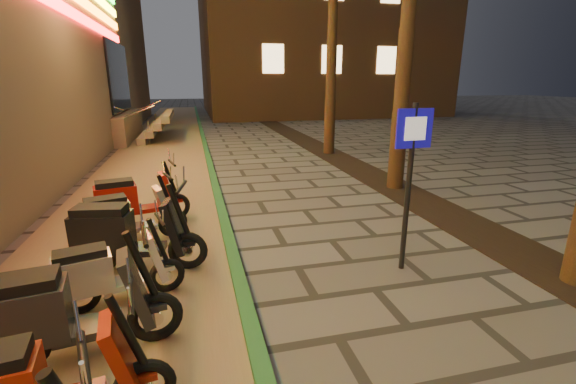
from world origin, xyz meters
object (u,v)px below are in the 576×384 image
object	(u,v)px
pedestrian_sign	(411,166)
scooter_10	(132,200)
scooter_8	(124,235)
scooter_9	(124,218)
scooter_7	(105,273)
scooter_6	(58,313)

from	to	relation	value
pedestrian_sign	scooter_10	size ratio (longest dim) A/B	1.40
scooter_8	scooter_9	distance (m)	0.94
scooter_7	scooter_8	xyz separation A→B (m)	(0.08, 0.93, 0.11)
scooter_6	pedestrian_sign	bearing A→B (deg)	3.92
pedestrian_sign	scooter_8	world-z (taller)	pedestrian_sign
scooter_6	scooter_8	world-z (taller)	scooter_8
scooter_9	scooter_10	world-z (taller)	scooter_10
pedestrian_sign	scooter_10	xyz separation A→B (m)	(-4.05, 2.78, -1.02)
scooter_6	scooter_8	bearing A→B (deg)	71.40
pedestrian_sign	scooter_6	world-z (taller)	pedestrian_sign
scooter_7	scooter_10	world-z (taller)	scooter_10
pedestrian_sign	scooter_8	size ratio (longest dim) A/B	1.29
scooter_6	scooter_7	world-z (taller)	scooter_6
scooter_7	scooter_8	size ratio (longest dim) A/B	0.80
pedestrian_sign	scooter_6	xyz separation A→B (m)	(-4.22, -0.98, -0.99)
scooter_10	scooter_7	bearing A→B (deg)	-101.91
scooter_6	scooter_8	xyz separation A→B (m)	(0.31, 1.88, 0.01)
scooter_7	scooter_8	distance (m)	0.94
pedestrian_sign	scooter_7	size ratio (longest dim) A/B	1.61
scooter_9	scooter_7	bearing A→B (deg)	-105.95
scooter_7	scooter_10	bearing A→B (deg)	75.61
scooter_7	scooter_10	xyz separation A→B (m)	(-0.06, 2.81, 0.07)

